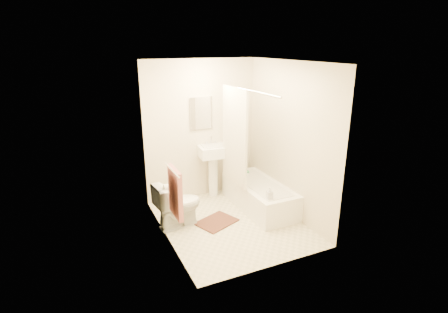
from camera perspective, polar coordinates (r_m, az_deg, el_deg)
name	(u,v)px	position (r m, az deg, el deg)	size (l,w,h in m)	color
floor	(231,223)	(5.46, 1.12, -10.77)	(2.40, 2.40, 0.00)	beige
ceiling	(232,61)	(4.79, 1.30, 15.25)	(2.40, 2.40, 0.00)	white
wall_back	(201,130)	(6.06, -3.78, 4.32)	(2.00, 0.02, 2.40)	beige
wall_left	(163,157)	(4.67, -9.91, -0.12)	(0.02, 2.40, 2.40)	beige
wall_right	(289,140)	(5.49, 10.63, 2.61)	(0.02, 2.40, 2.40)	beige
mirror	(201,113)	(5.98, -3.77, 7.08)	(0.40, 0.03, 0.55)	white
curtain_rod	(248,90)	(5.05, 3.87, 10.81)	(0.03, 0.03, 1.70)	silver
shower_curtain	(235,136)	(5.55, 1.73, 3.29)	(0.04, 0.80, 1.55)	silver
towel_bar	(172,170)	(4.48, -8.50, -2.17)	(0.02, 0.02, 0.60)	silver
towel	(175,193)	(4.61, -7.96, -5.86)	(0.06, 0.45, 0.66)	#CC7266
toilet_paper	(168,188)	(4.97, -9.19, -5.11)	(0.12, 0.12, 0.11)	white
toilet	(178,205)	(5.28, -7.52, -7.81)	(0.39, 0.71, 0.69)	silver
sink	(213,169)	(6.20, -1.73, -2.00)	(0.52, 0.42, 1.02)	white
bathtub	(259,195)	(5.89, 5.75, -6.32)	(0.66, 1.51, 0.42)	white
bath_mat	(217,222)	(5.47, -1.23, -10.61)	(0.58, 0.44, 0.02)	#4B261F
soap_bottle	(270,193)	(5.23, 7.46, -5.98)	(0.08, 0.09, 0.19)	silver
scrub_brush	(245,171)	(6.29, 3.51, -2.35)	(0.06, 0.20, 0.04)	#46B16B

